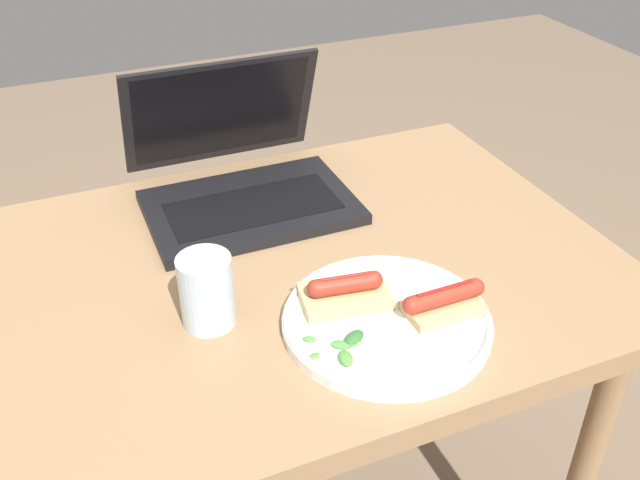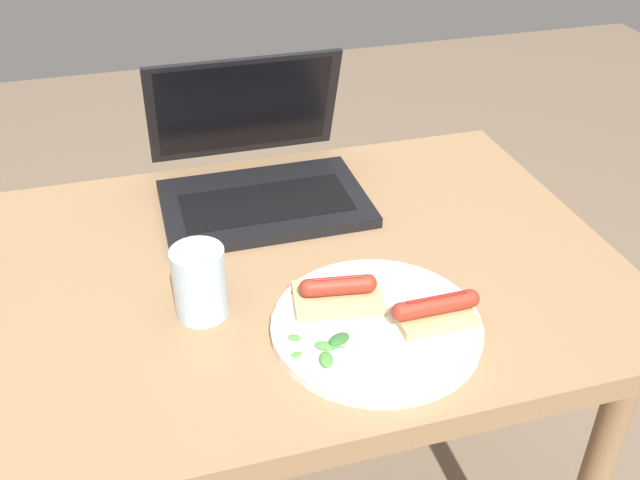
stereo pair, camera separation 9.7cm
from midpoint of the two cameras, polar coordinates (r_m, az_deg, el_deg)
The scene contains 7 objects.
desk at distance 1.06m, azimuth -10.75°, elevation -7.06°, with size 1.17×0.67×0.76m.
laptop at distance 1.17m, azimuth -8.66°, elevation 4.81°, with size 0.33×0.29×0.21m.
plate at distance 0.91m, azimuth 2.32°, elevation -6.53°, with size 0.27×0.27×0.02m.
sausage_toast_left at distance 0.93m, azimuth -0.99°, elevation -4.25°, with size 0.12×0.09×0.04m.
sausage_toast_middle at distance 0.92m, azimuth 6.86°, elevation -5.01°, with size 0.12×0.06×0.04m.
salad_pile at distance 0.87m, azimuth -1.13°, elevation -8.50°, with size 0.08×0.07×0.01m.
drinking_glass at distance 0.92m, azimuth -12.09°, elevation -4.11°, with size 0.07×0.07×0.10m.
Camera 1 is at (-0.17, -0.79, 1.36)m, focal length 40.00 mm.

